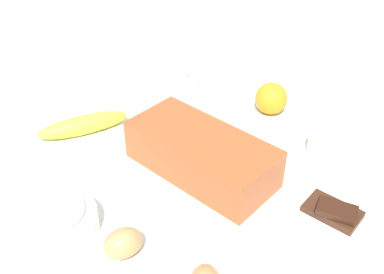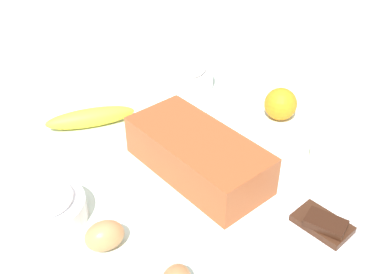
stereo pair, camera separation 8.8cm
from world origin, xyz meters
TOP-DOWN VIEW (x-y plane):
  - ground_plane at (0.00, 0.00)m, footprint 2.40×2.40m
  - loaf_pan at (0.05, -0.03)m, footprint 0.29×0.15m
  - flour_bowl at (-0.20, 0.18)m, footprint 0.13×0.13m
  - sugar_bowl at (-0.04, -0.29)m, footprint 0.12×0.12m
  - banana at (-0.22, -0.09)m, footprint 0.13×0.19m
  - orange_fruit at (0.04, 0.23)m, footprint 0.07×0.07m
  - butter_block at (0.23, 0.17)m, footprint 0.09×0.07m
  - egg_near_butter at (0.07, -0.26)m, footprint 0.07×0.07m
  - chocolate_plate at (0.29, 0.01)m, footprint 0.13×0.13m

SIDE VIEW (x-z plane):
  - ground_plane at x=0.00m, z-range -0.02..0.00m
  - chocolate_plate at x=0.29m, z-range -0.01..0.03m
  - banana at x=-0.22m, z-range 0.00..0.04m
  - egg_near_butter at x=0.07m, z-range 0.00..0.05m
  - sugar_bowl at x=-0.04m, z-range 0.00..0.06m
  - butter_block at x=0.23m, z-range 0.00..0.06m
  - flour_bowl at x=-0.20m, z-range 0.00..0.07m
  - orange_fruit at x=0.04m, z-range 0.00..0.07m
  - loaf_pan at x=0.05m, z-range 0.00..0.08m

